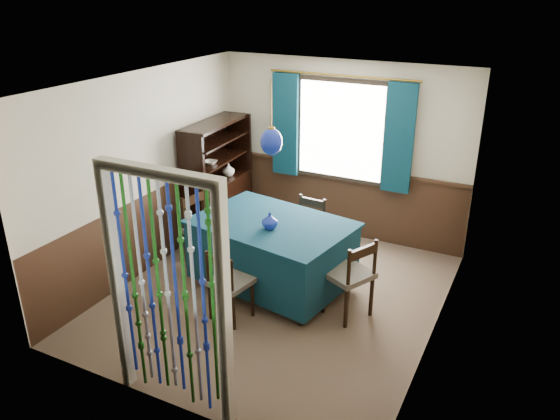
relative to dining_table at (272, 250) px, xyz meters
The scene contains 22 objects.
floor 0.54m from the dining_table, 50.04° to the right, with size 4.00×4.00×0.00m, color brown.
ceiling 2.02m from the dining_table, 50.04° to the right, with size 4.00×4.00×0.00m, color silver.
wall_back 1.98m from the dining_table, 85.31° to the left, with size 3.60×3.60×0.00m, color beige.
wall_front 2.31m from the dining_table, 86.07° to the right, with size 3.60×3.60×0.00m, color beige.
wall_left 1.83m from the dining_table, behind, with size 4.00×4.00×0.00m, color beige.
wall_right 2.10m from the dining_table, ahead, with size 4.00×4.00×0.00m, color beige.
wainscot_back 1.81m from the dining_table, 85.27° to the left, with size 3.60×3.60×0.00m, color #382215.
wainscot_front 2.17m from the dining_table, 86.05° to the right, with size 3.60×3.60×0.00m, color #382215.
wainscot_left 1.65m from the dining_table, behind, with size 4.00×4.00×0.00m, color #382215.
wainscot_right 1.94m from the dining_table, ahead, with size 4.00×4.00×0.00m, color #382215.
window 2.07m from the dining_table, 85.18° to the left, with size 1.32×0.12×1.42m, color black.
doorway 2.20m from the dining_table, 85.96° to the right, with size 1.16×0.12×2.18m, color silver, non-canonical shape.
dining_table is the anchor object (origin of this frame).
chair_near 0.82m from the dining_table, 97.07° to the right, with size 0.47×0.46×0.84m.
chair_far 0.80m from the dining_table, 83.41° to the left, with size 0.45×0.44×0.86m.
chair_left 1.06m from the dining_table, behind, with size 0.50×0.51×0.96m.
chair_right 1.05m from the dining_table, ahead, with size 0.60×0.61×0.94m.
sideboard 1.74m from the dining_table, 144.07° to the left, with size 0.51×1.30×1.67m.
pendant_lamp 1.33m from the dining_table, 135.00° to the right, with size 0.24×0.24×0.83m.
vase_table 0.49m from the dining_table, 70.00° to the right, with size 0.17×0.17×0.17m, color navy.
bowl_shelf 1.70m from the dining_table, 149.87° to the left, with size 0.20×0.20×0.05m, color beige.
vase_sideboard 1.88m from the dining_table, 137.61° to the left, with size 0.20×0.20×0.20m, color beige.
Camera 1 is at (2.53, -4.93, 3.45)m, focal length 35.00 mm.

